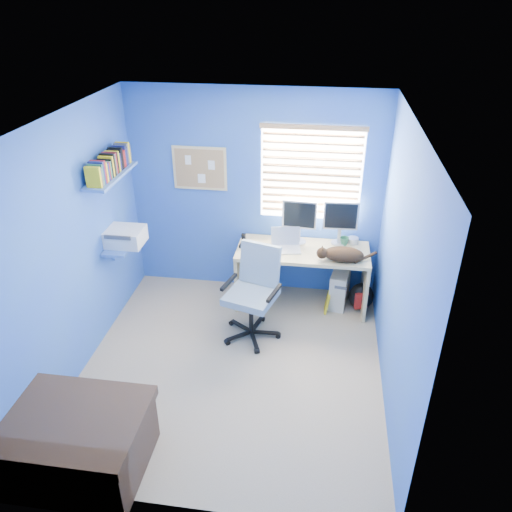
# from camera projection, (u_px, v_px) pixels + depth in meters

# --- Properties ---
(floor) EXTENTS (3.00, 3.20, 0.00)m
(floor) POSITION_uv_depth(u_px,v_px,m) (233.00, 366.00, 5.12)
(floor) COLOR tan
(floor) RESTS_ON ground
(ceiling) EXTENTS (3.00, 3.20, 0.00)m
(ceiling) POSITION_uv_depth(u_px,v_px,m) (225.00, 122.00, 3.92)
(ceiling) COLOR white
(ceiling) RESTS_ON wall_back
(wall_back) EXTENTS (3.00, 0.01, 2.50)m
(wall_back) POSITION_uv_depth(u_px,v_px,m) (255.00, 195.00, 5.91)
(wall_back) COLOR blue
(wall_back) RESTS_ON ground
(wall_front) EXTENTS (3.00, 0.01, 2.50)m
(wall_front) POSITION_uv_depth(u_px,v_px,m) (181.00, 384.00, 3.13)
(wall_front) COLOR blue
(wall_front) RESTS_ON ground
(wall_left) EXTENTS (0.01, 3.20, 2.50)m
(wall_left) POSITION_uv_depth(u_px,v_px,m) (74.00, 249.00, 4.71)
(wall_left) COLOR blue
(wall_left) RESTS_ON ground
(wall_right) EXTENTS (0.01, 3.20, 2.50)m
(wall_right) POSITION_uv_depth(u_px,v_px,m) (399.00, 272.00, 4.33)
(wall_right) COLOR blue
(wall_right) RESTS_ON ground
(desk) EXTENTS (1.53, 0.65, 0.74)m
(desk) POSITION_uv_depth(u_px,v_px,m) (302.00, 277.00, 5.96)
(desk) COLOR tan
(desk) RESTS_ON floor
(laptop) EXTENTS (0.37, 0.32, 0.22)m
(laptop) POSITION_uv_depth(u_px,v_px,m) (286.00, 241.00, 5.72)
(laptop) COLOR silver
(laptop) RESTS_ON desk
(monitor_left) EXTENTS (0.41, 0.15, 0.54)m
(monitor_left) POSITION_uv_depth(u_px,v_px,m) (299.00, 222.00, 5.81)
(monitor_left) COLOR silver
(monitor_left) RESTS_ON desk
(monitor_right) EXTENTS (0.40, 0.14, 0.54)m
(monitor_right) POSITION_uv_depth(u_px,v_px,m) (340.00, 223.00, 5.78)
(monitor_right) COLOR silver
(monitor_right) RESTS_ON desk
(phone) EXTENTS (0.10, 0.12, 0.17)m
(phone) POSITION_uv_depth(u_px,v_px,m) (244.00, 240.00, 5.80)
(phone) COLOR black
(phone) RESTS_ON desk
(mug) EXTENTS (0.10, 0.09, 0.10)m
(mug) POSITION_uv_depth(u_px,v_px,m) (344.00, 241.00, 5.86)
(mug) COLOR #2C6D47
(mug) RESTS_ON desk
(cd_spindle) EXTENTS (0.13, 0.13, 0.07)m
(cd_spindle) POSITION_uv_depth(u_px,v_px,m) (353.00, 240.00, 5.91)
(cd_spindle) COLOR silver
(cd_spindle) RESTS_ON desk
(cat) EXTENTS (0.47, 0.29, 0.16)m
(cat) POSITION_uv_depth(u_px,v_px,m) (343.00, 254.00, 5.51)
(cat) COLOR black
(cat) RESTS_ON desk
(tower_pc) EXTENTS (0.26, 0.47, 0.45)m
(tower_pc) POSITION_uv_depth(u_px,v_px,m) (340.00, 287.00, 6.03)
(tower_pc) COLOR beige
(tower_pc) RESTS_ON floor
(drawer_boxes) EXTENTS (0.35, 0.28, 0.41)m
(drawer_boxes) POSITION_uv_depth(u_px,v_px,m) (255.00, 284.00, 6.13)
(drawer_boxes) COLOR tan
(drawer_boxes) RESTS_ON floor
(yellow_book) EXTENTS (0.03, 0.17, 0.24)m
(yellow_book) POSITION_uv_depth(u_px,v_px,m) (327.00, 303.00, 5.92)
(yellow_book) COLOR yellow
(yellow_book) RESTS_ON floor
(backpack) EXTENTS (0.36, 0.32, 0.34)m
(backpack) POSITION_uv_depth(u_px,v_px,m) (361.00, 296.00, 5.95)
(backpack) COLOR black
(backpack) RESTS_ON floor
(bed_corner) EXTENTS (1.14, 0.81, 0.55)m
(bed_corner) POSITION_uv_depth(u_px,v_px,m) (72.00, 442.00, 3.94)
(bed_corner) COLOR #452C1F
(bed_corner) RESTS_ON floor
(office_chair) EXTENTS (0.75, 0.75, 1.04)m
(office_chair) POSITION_uv_depth(u_px,v_px,m) (253.00, 304.00, 5.42)
(office_chair) COLOR black
(office_chair) RESTS_ON floor
(window_blinds) EXTENTS (1.15, 0.05, 1.10)m
(window_blinds) POSITION_uv_depth(u_px,v_px,m) (311.00, 174.00, 5.65)
(window_blinds) COLOR white
(window_blinds) RESTS_ON ground
(corkboard) EXTENTS (0.64, 0.02, 0.52)m
(corkboard) POSITION_uv_depth(u_px,v_px,m) (200.00, 168.00, 5.83)
(corkboard) COLOR tan
(corkboard) RESTS_ON ground
(wall_shelves) EXTENTS (0.42, 0.90, 1.05)m
(wall_shelves) POSITION_uv_depth(u_px,v_px,m) (116.00, 201.00, 5.25)
(wall_shelves) COLOR #436DBC
(wall_shelves) RESTS_ON ground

